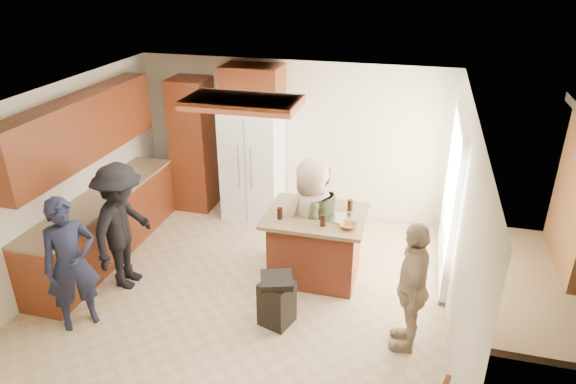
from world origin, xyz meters
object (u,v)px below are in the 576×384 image
(person_counter, at_px, (122,227))
(kitchen_island, at_px, (315,245))
(person_side_right, at_px, (412,287))
(trash_bin, at_px, (277,300))
(refrigerator, at_px, (253,164))
(person_front_left, at_px, (71,264))
(person_behind_right, at_px, (312,219))
(person_behind_left, at_px, (315,220))

(person_counter, relative_size, kitchen_island, 1.32)
(person_side_right, bearing_deg, trash_bin, -89.59)
(refrigerator, bearing_deg, person_counter, -112.91)
(person_front_left, distance_m, refrigerator, 3.35)
(person_behind_right, bearing_deg, person_front_left, -5.38)
(person_behind_right, bearing_deg, trash_bin, 40.78)
(person_behind_right, height_order, kitchen_island, person_behind_right)
(person_behind_right, bearing_deg, person_counter, -20.55)
(person_behind_right, relative_size, person_counter, 0.98)
(person_behind_left, height_order, trash_bin, person_behind_left)
(refrigerator, distance_m, kitchen_island, 2.07)
(person_front_left, bearing_deg, person_behind_right, -11.76)
(person_front_left, height_order, person_side_right, person_front_left)
(person_behind_left, bearing_deg, person_front_left, 1.86)
(person_front_left, xyz_separation_m, person_behind_right, (2.39, 1.70, 0.02))
(person_behind_left, xyz_separation_m, trash_bin, (-0.19, -1.18, -0.46))
(person_side_right, xyz_separation_m, kitchen_island, (-1.26, 1.06, -0.29))
(person_behind_right, xyz_separation_m, refrigerator, (-1.29, 1.47, 0.07))
(person_front_left, relative_size, person_behind_right, 0.98)
(person_behind_left, distance_m, trash_bin, 1.28)
(person_side_right, distance_m, person_counter, 3.59)
(person_side_right, bearing_deg, kitchen_island, -130.06)
(kitchen_island, bearing_deg, person_behind_left, 108.94)
(kitchen_island, bearing_deg, refrigerator, 131.70)
(person_front_left, relative_size, person_behind_left, 1.03)
(refrigerator, xyz_separation_m, kitchen_island, (1.35, -1.51, -0.43))
(person_behind_right, height_order, trash_bin, person_behind_right)
(person_counter, bearing_deg, person_behind_left, -68.63)
(person_side_right, height_order, person_counter, person_counter)
(person_front_left, bearing_deg, person_behind_left, -11.20)
(person_counter, relative_size, trash_bin, 2.68)
(person_front_left, height_order, person_behind_left, person_front_left)
(person_side_right, xyz_separation_m, person_counter, (-3.58, 0.28, 0.08))
(person_front_left, bearing_deg, kitchen_island, -13.25)
(person_front_left, distance_m, kitchen_island, 2.97)
(person_behind_left, bearing_deg, refrigerator, -81.20)
(person_counter, bearing_deg, person_behind_right, -69.63)
(person_side_right, xyz_separation_m, trash_bin, (-1.49, -0.01, -0.44))
(refrigerator, height_order, trash_bin, refrigerator)
(person_front_left, xyz_separation_m, person_side_right, (3.71, 0.59, -0.05))
(person_front_left, xyz_separation_m, trash_bin, (2.22, 0.58, -0.49))
(person_behind_left, height_order, person_counter, person_counter)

